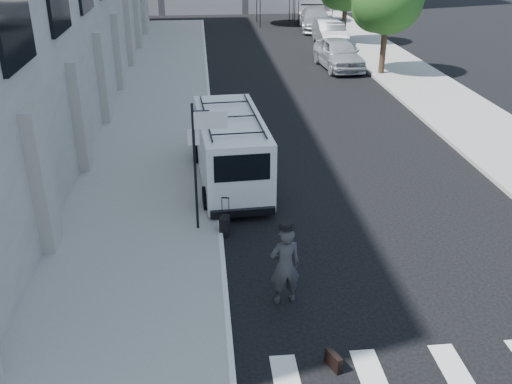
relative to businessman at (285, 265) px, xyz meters
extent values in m
plane|color=black|center=(0.70, 0.13, -0.94)|extent=(120.00, 120.00, 0.00)
cube|color=gray|center=(-3.55, 16.13, -0.87)|extent=(4.50, 48.00, 0.15)
cube|color=gray|center=(9.70, 20.13, -0.87)|extent=(4.00, 56.00, 0.15)
cylinder|color=black|center=(-1.90, 3.33, 0.96)|extent=(0.07, 0.07, 3.50)
cube|color=white|center=(-1.90, 3.35, 1.81)|extent=(0.30, 0.03, 0.42)
cube|color=white|center=(-1.45, 3.33, 2.26)|extent=(0.85, 0.06, 0.45)
cylinder|color=black|center=(8.30, 20.13, 0.46)|extent=(0.32, 0.32, 2.80)
sphere|color=#1B4917|center=(7.90, 20.73, 2.62)|extent=(2.66, 2.66, 2.66)
cylinder|color=black|center=(8.30, 29.13, 0.46)|extent=(0.32, 0.32, 2.80)
cylinder|color=black|center=(3.30, 36.73, 0.16)|extent=(0.06, 0.06, 2.20)
cylinder|color=black|center=(6.10, 36.73, 0.16)|extent=(0.06, 0.06, 2.20)
cylinder|color=black|center=(3.30, 39.53, 0.16)|extent=(0.06, 0.06, 2.20)
cylinder|color=black|center=(6.10, 39.53, 0.16)|extent=(0.06, 0.06, 2.20)
cylinder|color=black|center=(6.50, 37.23, 0.16)|extent=(0.06, 0.06, 2.20)
cylinder|color=black|center=(9.30, 37.23, 0.16)|extent=(0.06, 0.06, 2.20)
cylinder|color=black|center=(6.50, 40.03, 0.16)|extent=(0.06, 0.06, 2.20)
cylinder|color=black|center=(9.30, 40.03, 0.16)|extent=(0.06, 0.06, 2.20)
imported|color=#323234|center=(0.00, 0.00, 0.00)|extent=(0.75, 0.55, 1.88)
cube|color=black|center=(0.63, -2.19, -0.77)|extent=(0.28, 0.45, 0.34)
cube|color=black|center=(-1.18, 3.13, -0.67)|extent=(0.32, 0.42, 0.54)
cylinder|color=black|center=(-1.23, 3.32, -0.16)|extent=(0.02, 0.02, 0.52)
cylinder|color=black|center=(-1.04, 3.27, -0.16)|extent=(0.02, 0.02, 0.52)
cube|color=black|center=(-1.14, 3.29, 0.09)|extent=(0.21, 0.08, 0.03)
cube|color=white|center=(-0.80, 6.46, 0.28)|extent=(2.26, 5.34, 2.03)
cube|color=white|center=(-0.98, 9.31, -0.21)|extent=(1.89, 0.99, 1.06)
cube|color=black|center=(-0.63, 3.88, 0.70)|extent=(1.55, 0.17, 0.77)
cylinder|color=black|center=(-1.83, 8.24, -0.57)|extent=(0.32, 0.75, 0.74)
cylinder|color=black|center=(0.00, 8.36, -0.57)|extent=(0.32, 0.75, 0.74)
cylinder|color=black|center=(-1.61, 4.67, -0.57)|extent=(0.32, 0.75, 0.74)
cylinder|color=black|center=(0.23, 4.78, -0.57)|extent=(0.32, 0.75, 0.74)
imported|color=#A9ABB1|center=(6.30, 22.03, -0.08)|extent=(2.38, 5.19, 1.72)
imported|color=slate|center=(7.28, 28.78, -0.09)|extent=(1.98, 5.20, 1.69)
imported|color=#929399|center=(7.50, 35.10, -0.10)|extent=(2.98, 6.02, 1.68)
camera|label=1|loc=(-1.65, -10.39, 6.74)|focal=40.00mm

